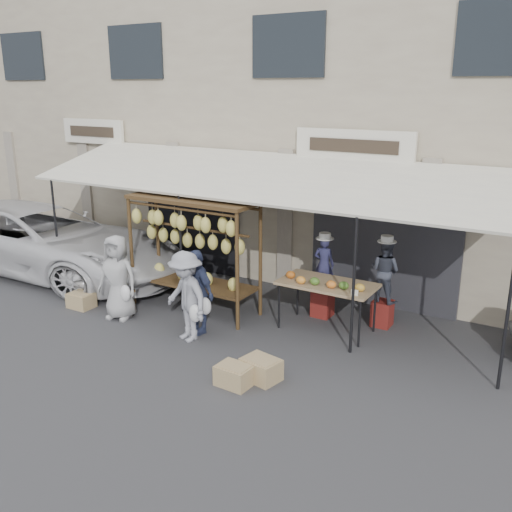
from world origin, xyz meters
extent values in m
plane|color=#2D2D30|center=(0.00, 0.00, 0.00)|extent=(90.00, 90.00, 0.00)
cube|color=#B5AA8E|center=(0.00, 6.50, 3.50)|extent=(24.00, 6.00, 7.00)
cube|color=#232328|center=(2.20, 3.46, 1.25)|extent=(3.00, 0.10, 2.50)
cube|color=black|center=(-2.50, 3.46, 1.25)|extent=(2.60, 0.10, 2.50)
cube|color=silver|center=(1.50, 3.40, 3.15)|extent=(2.40, 0.10, 0.60)
cube|color=silver|center=(-5.50, 3.40, 3.15)|extent=(2.00, 0.10, 0.60)
cube|color=silver|center=(0.00, 2.30, 2.60)|extent=(10.00, 2.34, 0.63)
cylinder|color=black|center=(-4.50, 1.15, 1.15)|extent=(0.05, 0.05, 2.30)
cylinder|color=black|center=(-1.00, 1.15, 1.15)|extent=(0.05, 0.05, 2.30)
cylinder|color=black|center=(2.50, 1.15, 1.15)|extent=(0.05, 0.05, 2.30)
cylinder|color=black|center=(4.80, 1.15, 1.15)|extent=(0.05, 0.05, 2.30)
cylinder|color=black|center=(-2.11, 0.97, 1.10)|extent=(0.07, 0.07, 2.20)
cylinder|color=black|center=(0.39, 0.97, 1.10)|extent=(0.07, 0.07, 2.20)
cylinder|color=black|center=(-2.11, 1.77, 1.10)|extent=(0.07, 0.07, 2.20)
cylinder|color=black|center=(0.39, 1.77, 1.10)|extent=(0.07, 0.07, 2.20)
cube|color=black|center=(-0.86, 1.37, 2.20)|extent=(2.60, 0.90, 0.07)
cylinder|color=black|center=(-0.86, 1.02, 2.08)|extent=(2.50, 0.05, 0.05)
cylinder|color=black|center=(-0.86, 1.72, 2.08)|extent=(2.50, 0.05, 0.05)
cylinder|color=black|center=(-0.86, 1.37, 1.65)|extent=(2.50, 0.05, 0.05)
cube|color=black|center=(-0.86, 1.37, 0.55)|extent=(2.50, 0.80, 0.05)
ellipsoid|color=#DED066|center=(-1.96, 1.02, 1.82)|extent=(0.20, 0.18, 0.30)
ellipsoid|color=#DED066|center=(-1.68, 1.17, 1.81)|extent=(0.20, 0.18, 0.30)
ellipsoid|color=#DED066|center=(-1.41, 1.02, 1.85)|extent=(0.20, 0.18, 0.30)
ellipsoid|color=#DED066|center=(-1.13, 1.17, 1.81)|extent=(0.20, 0.18, 0.30)
ellipsoid|color=#DED066|center=(-0.86, 1.02, 1.82)|extent=(0.20, 0.18, 0.30)
ellipsoid|color=#DED066|center=(-0.58, 1.17, 1.83)|extent=(0.20, 0.18, 0.30)
ellipsoid|color=#DED066|center=(-0.31, 1.02, 1.85)|extent=(0.20, 0.18, 0.30)
ellipsoid|color=#DED066|center=(-0.03, 1.17, 1.86)|extent=(0.20, 0.18, 0.30)
ellipsoid|color=#DED066|center=(0.24, 1.02, 1.85)|extent=(0.20, 0.18, 0.30)
ellipsoid|color=#DED066|center=(-1.91, 1.37, 1.44)|extent=(0.20, 0.18, 0.30)
ellipsoid|color=#DED066|center=(-1.61, 1.37, 1.42)|extent=(0.20, 0.18, 0.30)
ellipsoid|color=#DED066|center=(-1.31, 1.37, 1.42)|extent=(0.20, 0.18, 0.30)
ellipsoid|color=#DED066|center=(-1.01, 1.37, 1.39)|extent=(0.20, 0.18, 0.30)
ellipsoid|color=#DED066|center=(-0.71, 1.37, 1.41)|extent=(0.20, 0.18, 0.30)
ellipsoid|color=#DED066|center=(-0.41, 1.37, 1.43)|extent=(0.20, 0.18, 0.30)
ellipsoid|color=#DED066|center=(-0.11, 1.37, 1.40)|extent=(0.20, 0.18, 0.30)
ellipsoid|color=#DED066|center=(0.19, 1.37, 1.43)|extent=(0.20, 0.18, 0.30)
cube|color=#9E8358|center=(1.77, 1.78, 0.88)|extent=(1.70, 0.90, 0.05)
cylinder|color=black|center=(1.00, 1.41, 0.42)|extent=(0.04, 0.04, 0.85)
cylinder|color=black|center=(2.54, 1.41, 0.42)|extent=(0.04, 0.04, 0.85)
cylinder|color=black|center=(1.00, 2.15, 0.42)|extent=(0.04, 0.04, 0.85)
cylinder|color=black|center=(2.54, 2.15, 0.42)|extent=(0.04, 0.04, 0.85)
ellipsoid|color=#B25919|center=(1.10, 1.66, 0.97)|extent=(0.18, 0.14, 0.14)
ellipsoid|color=orange|center=(1.39, 1.49, 0.97)|extent=(0.18, 0.14, 0.14)
ellipsoid|color=#477226|center=(1.63, 1.56, 0.97)|extent=(0.18, 0.14, 0.14)
ellipsoid|color=orange|center=(1.94, 1.56, 0.97)|extent=(0.18, 0.14, 0.14)
ellipsoid|color=#477226|center=(2.15, 1.62, 0.97)|extent=(0.18, 0.14, 0.14)
ellipsoid|color=gold|center=(2.42, 1.66, 0.97)|extent=(0.18, 0.14, 0.14)
imported|color=#27284E|center=(1.44, 2.35, 1.03)|extent=(0.42, 0.30, 1.07)
imported|color=#393D4B|center=(2.57, 2.49, 1.06)|extent=(0.65, 0.55, 1.15)
imported|color=#9E9E9E|center=(-1.82, 0.27, 0.81)|extent=(0.87, 0.65, 1.62)
imported|color=navy|center=(-0.17, 0.52, 0.76)|extent=(0.97, 0.64, 1.53)
imported|color=gray|center=(-0.13, 0.16, 0.80)|extent=(1.16, 0.89, 1.59)
cube|color=maroon|center=(1.44, 2.35, 0.25)|extent=(0.41, 0.41, 0.50)
cube|color=maroon|center=(2.57, 2.49, 0.24)|extent=(0.43, 0.43, 0.48)
cube|color=tan|center=(1.45, -0.75, 0.15)|extent=(0.53, 0.41, 0.31)
cube|color=tan|center=(1.70, -0.39, 0.16)|extent=(0.62, 0.51, 0.33)
cube|color=tan|center=(-2.86, 0.25, 0.15)|extent=(0.50, 0.38, 0.29)
imported|color=silver|center=(-5.64, 1.50, 1.15)|extent=(5.57, 2.69, 2.29)
camera|label=1|loc=(5.62, -7.02, 4.23)|focal=40.00mm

